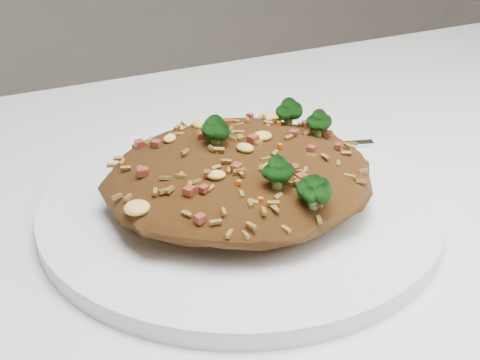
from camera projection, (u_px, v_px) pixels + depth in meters
name	position (u px, v px, depth m)	size (l,w,h in m)	color
plate	(240.00, 205.00, 0.50)	(0.30, 0.30, 0.01)	white
fried_rice	(241.00, 166.00, 0.49)	(0.20, 0.18, 0.06)	brown
fork	(291.00, 148.00, 0.57)	(0.16, 0.06, 0.00)	silver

